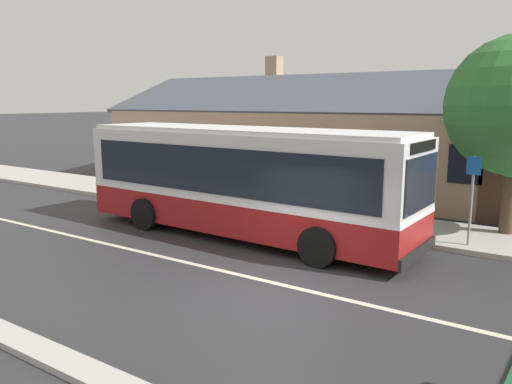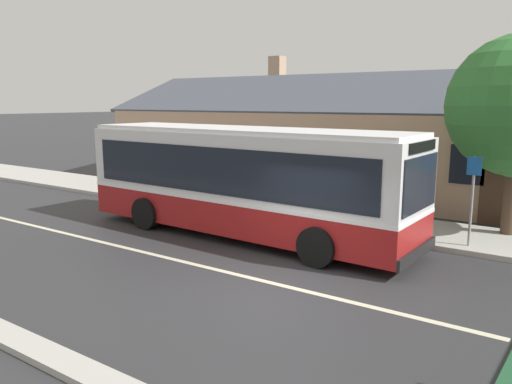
{
  "view_description": "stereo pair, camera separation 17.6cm",
  "coord_description": "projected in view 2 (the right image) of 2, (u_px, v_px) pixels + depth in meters",
  "views": [
    {
      "loc": [
        5.43,
        -8.93,
        3.96
      ],
      "look_at": [
        -2.5,
        2.96,
        1.35
      ],
      "focal_mm": 35.0,
      "sensor_mm": 36.0,
      "label": 1
    },
    {
      "loc": [
        5.58,
        -8.84,
        3.96
      ],
      "look_at": [
        -2.5,
        2.96,
        1.35
      ],
      "focal_mm": 35.0,
      "sensor_mm": 36.0,
      "label": 2
    }
  ],
  "objects": [
    {
      "name": "curb_near",
      "position": [
        96.0,
        378.0,
        7.11
      ],
      "size": [
        60.0,
        0.5,
        0.12
      ],
      "primitive_type": "cube",
      "color": "#ADAAA3",
      "rests_on": "ground"
    },
    {
      "name": "community_building",
      "position": [
        413.0,
        149.0,
        22.03
      ],
      "size": [
        28.58,
        9.58,
        6.29
      ],
      "color": "tan",
      "rests_on": "ground"
    },
    {
      "name": "sidewalk_far",
      "position": [
        375.0,
        225.0,
        15.84
      ],
      "size": [
        60.0,
        3.0,
        0.15
      ],
      "primitive_type": "cube",
      "color": "#ADAAA3",
      "rests_on": "ground"
    },
    {
      "name": "bench_by_building",
      "position": [
        181.0,
        186.0,
        20.14
      ],
      "size": [
        1.6,
        0.51,
        0.94
      ],
      "color": "brown",
      "rests_on": "sidewalk_far"
    },
    {
      "name": "ground_plane",
      "position": [
        274.0,
        284.0,
        10.98
      ],
      "size": [
        300.0,
        300.0,
        0.0
      ],
      "primitive_type": "plane",
      "color": "#2D2D30"
    },
    {
      "name": "bus_stop_sign",
      "position": [
        473.0,
        191.0,
        13.07
      ],
      "size": [
        0.36,
        0.07,
        2.4
      ],
      "color": "gray",
      "rests_on": "sidewalk_far"
    },
    {
      "name": "lane_divider_stripe",
      "position": [
        274.0,
        283.0,
        10.98
      ],
      "size": [
        60.0,
        0.16,
        0.01
      ],
      "primitive_type": "cube",
      "color": "beige",
      "rests_on": "ground"
    },
    {
      "name": "transit_bus",
      "position": [
        243.0,
        179.0,
        14.66
      ],
      "size": [
        10.63,
        3.03,
        3.2
      ],
      "color": "maroon",
      "rests_on": "ground"
    }
  ]
}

